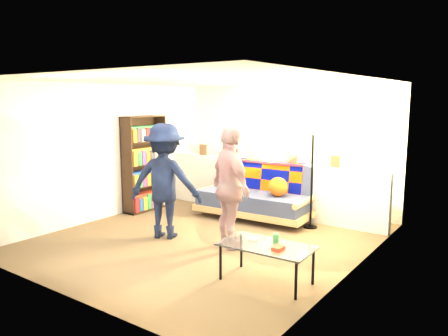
% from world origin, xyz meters
% --- Properties ---
extents(ground, '(5.00, 5.00, 0.00)m').
position_xyz_m(ground, '(0.00, 0.00, 0.00)').
color(ground, brown).
rests_on(ground, ground).
extents(room_shell, '(4.60, 5.05, 2.45)m').
position_xyz_m(room_shell, '(0.00, 0.47, 1.67)').
color(room_shell, silver).
rests_on(room_shell, ground).
extents(half_wall_ledge, '(4.45, 0.15, 1.00)m').
position_xyz_m(half_wall_ledge, '(0.00, 1.80, 0.50)').
color(half_wall_ledge, silver).
rests_on(half_wall_ledge, ground).
extents(ledge_decor, '(2.97, 0.02, 0.45)m').
position_xyz_m(ledge_decor, '(-0.23, 1.78, 1.18)').
color(ledge_decor, brown).
rests_on(ledge_decor, half_wall_ledge).
extents(futon_sofa, '(2.13, 1.10, 0.89)m').
position_xyz_m(futon_sofa, '(-0.01, 1.44, 0.42)').
color(futon_sofa, tan).
rests_on(futon_sofa, ground).
extents(bookshelf, '(0.30, 0.91, 1.82)m').
position_xyz_m(bookshelf, '(-2.08, 0.69, 0.85)').
color(bookshelf, black).
rests_on(bookshelf, ground).
extents(coffee_table, '(1.10, 0.63, 0.56)m').
position_xyz_m(coffee_table, '(1.55, -0.91, 0.42)').
color(coffee_table, black).
rests_on(coffee_table, ground).
extents(floor_lamp, '(0.39, 0.33, 1.67)m').
position_xyz_m(floor_lamp, '(1.03, 1.47, 1.19)').
color(floor_lamp, black).
rests_on(floor_lamp, ground).
extents(person_left, '(1.31, 1.04, 1.77)m').
position_xyz_m(person_left, '(-0.60, -0.32, 0.88)').
color(person_left, black).
rests_on(person_left, ground).
extents(person_right, '(1.11, 0.89, 1.76)m').
position_xyz_m(person_right, '(0.51, -0.15, 0.88)').
color(person_right, pink).
rests_on(person_right, ground).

